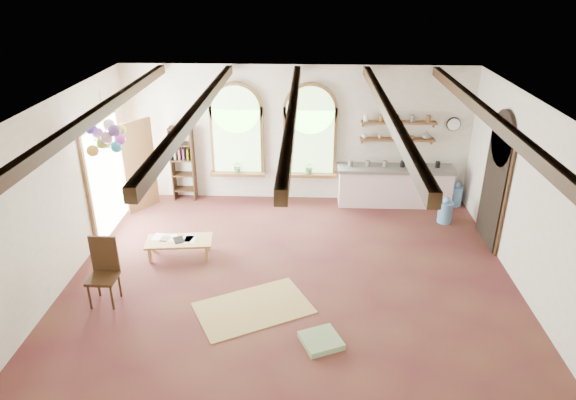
# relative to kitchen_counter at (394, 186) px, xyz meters

# --- Properties ---
(floor) EXTENTS (8.00, 8.00, 0.00)m
(floor) POSITION_rel_kitchen_counter_xyz_m (-2.30, -3.20, -0.48)
(floor) COLOR brown
(floor) RESTS_ON ground
(ceiling_beams) EXTENTS (6.20, 6.80, 0.18)m
(ceiling_beams) POSITION_rel_kitchen_counter_xyz_m (-2.30, -3.20, 2.62)
(ceiling_beams) COLOR #342210
(ceiling_beams) RESTS_ON ceiling
(window_left) EXTENTS (1.30, 0.28, 2.20)m
(window_left) POSITION_rel_kitchen_counter_xyz_m (-3.70, 0.23, 1.16)
(window_left) COLOR brown
(window_left) RESTS_ON floor
(window_right) EXTENTS (1.30, 0.28, 2.20)m
(window_right) POSITION_rel_kitchen_counter_xyz_m (-2.00, 0.23, 1.16)
(window_right) COLOR brown
(window_right) RESTS_ON floor
(left_doorway) EXTENTS (0.10, 1.90, 2.50)m
(left_doorway) POSITION_rel_kitchen_counter_xyz_m (-6.25, -1.40, 0.67)
(left_doorway) COLOR brown
(left_doorway) RESTS_ON floor
(right_doorway) EXTENTS (0.10, 1.30, 2.40)m
(right_doorway) POSITION_rel_kitchen_counter_xyz_m (1.65, -1.70, 0.62)
(right_doorway) COLOR black
(right_doorway) RESTS_ON floor
(kitchen_counter) EXTENTS (2.68, 0.62, 0.94)m
(kitchen_counter) POSITION_rel_kitchen_counter_xyz_m (0.00, 0.00, 0.00)
(kitchen_counter) COLOR #FBD5DC
(kitchen_counter) RESTS_ON floor
(wall_shelf_lower) EXTENTS (1.70, 0.24, 0.04)m
(wall_shelf_lower) POSITION_rel_kitchen_counter_xyz_m (0.00, 0.18, 1.07)
(wall_shelf_lower) COLOR brown
(wall_shelf_lower) RESTS_ON wall_back
(wall_shelf_upper) EXTENTS (1.70, 0.24, 0.04)m
(wall_shelf_upper) POSITION_rel_kitchen_counter_xyz_m (0.00, 0.18, 1.47)
(wall_shelf_upper) COLOR brown
(wall_shelf_upper) RESTS_ON wall_back
(wall_clock) EXTENTS (0.32, 0.04, 0.32)m
(wall_clock) POSITION_rel_kitchen_counter_xyz_m (1.25, 0.25, 1.42)
(wall_clock) COLOR black
(wall_clock) RESTS_ON wall_back
(bookshelf) EXTENTS (0.53, 0.32, 1.80)m
(bookshelf) POSITION_rel_kitchen_counter_xyz_m (-5.00, 0.12, 0.42)
(bookshelf) COLOR #342210
(bookshelf) RESTS_ON floor
(coffee_table) EXTENTS (1.31, 0.71, 0.36)m
(coffee_table) POSITION_rel_kitchen_counter_xyz_m (-4.50, -2.60, -0.16)
(coffee_table) COLOR tan
(coffee_table) RESTS_ON floor
(side_chair) EXTENTS (0.46, 0.46, 1.16)m
(side_chair) POSITION_rel_kitchen_counter_xyz_m (-5.39, -4.12, -0.14)
(side_chair) COLOR #342210
(side_chair) RESTS_ON floor
(floor_mat) EXTENTS (2.14, 1.85, 0.02)m
(floor_mat) POSITION_rel_kitchen_counter_xyz_m (-2.90, -4.22, -0.47)
(floor_mat) COLOR tan
(floor_mat) RESTS_ON floor
(floor_cushion) EXTENTS (0.73, 0.73, 0.10)m
(floor_cushion) POSITION_rel_kitchen_counter_xyz_m (-1.80, -5.03, -0.43)
(floor_cushion) COLOR gray
(floor_cushion) RESTS_ON floor
(water_jug_a) EXTENTS (0.31, 0.31, 0.60)m
(water_jug_a) POSITION_rel_kitchen_counter_xyz_m (1.45, 0.00, -0.22)
(water_jug_a) COLOR #5A8EC1
(water_jug_a) RESTS_ON floor
(water_jug_b) EXTENTS (0.31, 0.31, 0.61)m
(water_jug_b) POSITION_rel_kitchen_counter_xyz_m (1.00, -0.90, -0.21)
(water_jug_b) COLOR #5A8EC1
(water_jug_b) RESTS_ON floor
(balloon_cluster) EXTENTS (0.70, 0.70, 1.14)m
(balloon_cluster) POSITION_rel_kitchen_counter_xyz_m (-5.70, -2.40, 1.87)
(balloon_cluster) COLOR white
(balloon_cluster) RESTS_ON floor
(table_book) EXTENTS (0.18, 0.24, 0.02)m
(table_book) POSITION_rel_kitchen_counter_xyz_m (-4.86, -2.55, -0.11)
(table_book) COLOR olive
(table_book) RESTS_ON coffee_table
(tablet) EXTENTS (0.29, 0.33, 0.01)m
(tablet) POSITION_rel_kitchen_counter_xyz_m (-4.51, -2.60, -0.11)
(tablet) COLOR black
(tablet) RESTS_ON coffee_table
(potted_plant_left) EXTENTS (0.27, 0.23, 0.30)m
(potted_plant_left) POSITION_rel_kitchen_counter_xyz_m (-3.70, 0.12, 0.37)
(potted_plant_left) COLOR #598C4C
(potted_plant_left) RESTS_ON window_left
(potted_plant_right) EXTENTS (0.27, 0.23, 0.30)m
(potted_plant_right) POSITION_rel_kitchen_counter_xyz_m (-2.00, 0.12, 0.37)
(potted_plant_right) COLOR #598C4C
(potted_plant_right) RESTS_ON window_right
(shelf_cup_a) EXTENTS (0.12, 0.10, 0.10)m
(shelf_cup_a) POSITION_rel_kitchen_counter_xyz_m (-0.75, 0.18, 1.14)
(shelf_cup_a) COLOR white
(shelf_cup_a) RESTS_ON wall_shelf_lower
(shelf_cup_b) EXTENTS (0.10, 0.10, 0.09)m
(shelf_cup_b) POSITION_rel_kitchen_counter_xyz_m (-0.40, 0.18, 1.14)
(shelf_cup_b) COLOR beige
(shelf_cup_b) RESTS_ON wall_shelf_lower
(shelf_bowl_a) EXTENTS (0.22, 0.22, 0.05)m
(shelf_bowl_a) POSITION_rel_kitchen_counter_xyz_m (-0.05, 0.18, 1.12)
(shelf_bowl_a) COLOR beige
(shelf_bowl_a) RESTS_ON wall_shelf_lower
(shelf_bowl_b) EXTENTS (0.20, 0.20, 0.06)m
(shelf_bowl_b) POSITION_rel_kitchen_counter_xyz_m (0.30, 0.18, 1.12)
(shelf_bowl_b) COLOR #8C664C
(shelf_bowl_b) RESTS_ON wall_shelf_lower
(shelf_vase) EXTENTS (0.18, 0.18, 0.19)m
(shelf_vase) POSITION_rel_kitchen_counter_xyz_m (0.65, 0.18, 1.19)
(shelf_vase) COLOR slate
(shelf_vase) RESTS_ON wall_shelf_lower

